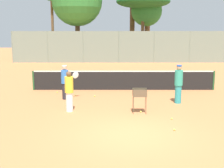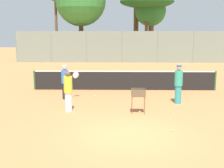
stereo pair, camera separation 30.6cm
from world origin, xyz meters
The scene contains 16 objects.
ground_plane centered at (0.00, 0.00, 0.00)m, with size 80.00×80.00×0.00m, color #C67242.
tennis_net centered at (0.00, 7.14, 0.56)m, with size 10.04×0.10×1.07m.
back_fence centered at (0.00, 19.87, 1.49)m, with size 20.27×0.08×2.98m.
tree_0 centered at (2.60, 23.62, 5.89)m, with size 5.61×5.61×6.64m.
tree_3 centered at (3.08, 24.55, 5.01)m, with size 3.32×3.32×6.71m.
tree_5 centered at (-4.05, 21.55, 5.83)m, with size 4.92×4.92×8.32m.
player_white_outfit centered at (2.40, 4.19, 0.92)m, with size 0.41×0.90×1.76m.
player_red_cap centered at (-2.89, 4.96, 0.86)m, with size 0.87×0.38×1.65m.
player_yellow_shirt centered at (-2.40, 2.80, 0.87)m, with size 0.35×0.90×1.68m.
ball_cart centered at (0.47, 2.52, 0.77)m, with size 0.56×0.41×1.01m.
tennis_ball_0 centered at (0.55, 2.62, 0.03)m, with size 0.07×0.07×0.07m, color #D1E54C.
tennis_ball_1 centered at (-1.50, 5.45, 0.03)m, with size 0.07×0.07×0.07m, color #D1E54C.
tennis_ball_2 centered at (-3.54, 6.39, 0.03)m, with size 0.07×0.07×0.07m, color #D1E54C.
tennis_ball_3 centered at (1.64, 1.63, 0.03)m, with size 0.07×0.07×0.07m, color #D1E54C.
tennis_ball_4 centered at (1.49, 0.37, 0.03)m, with size 0.07×0.07×0.07m, color #D1E54C.
tennis_ball_5 centered at (-2.48, 5.59, 0.03)m, with size 0.07×0.07×0.07m, color #D1E54C.
Camera 1 is at (-0.64, -9.74, 3.53)m, focal length 50.00 mm.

